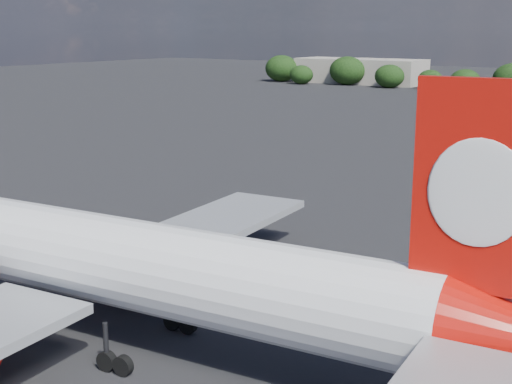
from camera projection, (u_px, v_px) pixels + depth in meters
The scene contains 4 objects.
ground at pixel (360, 168), 95.07m from camera, with size 500.00×500.00×0.00m, color black.
qantas_airliner at pixel (135, 267), 40.69m from camera, with size 50.13×47.71×16.35m.
terminal_building at pixel (360, 71), 236.04m from camera, with size 42.00×16.00×8.00m.
highway_sign at pixel (488, 83), 197.55m from camera, with size 6.00×0.30×4.50m.
Camera 1 is at (41.19, -24.89, 18.40)m, focal length 50.00 mm.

